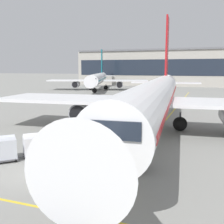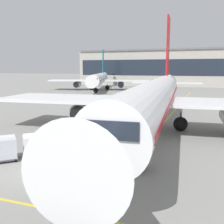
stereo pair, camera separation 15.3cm
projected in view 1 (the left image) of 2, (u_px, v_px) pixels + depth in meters
name	position (u px, v px, depth m)	size (l,w,h in m)	color
ground_plane	(26.00, 176.00, 18.15)	(600.00, 600.00, 0.00)	gray
parked_airplane	(155.00, 97.00, 30.25)	(37.76, 47.46, 16.07)	white
belt_loader	(83.00, 140.00, 23.83)	(4.97, 4.29, 2.92)	gold
baggage_cart_lead	(36.00, 145.00, 21.79)	(2.55, 2.54, 1.91)	#515156
baggage_cart_second	(3.00, 148.00, 20.90)	(2.55, 2.54, 1.91)	#515156
ground_crew_by_loader	(68.00, 150.00, 20.62)	(0.43, 0.44, 1.74)	black
ground_crew_by_carts	(49.00, 146.00, 21.58)	(0.46, 0.43, 1.74)	black
safety_cone_engine_keepout	(98.00, 132.00, 29.33)	(0.60, 0.60, 0.68)	black
apron_guidance_line_lead_in	(155.00, 133.00, 30.01)	(0.20, 110.00, 0.01)	yellow
apron_guidance_line_stop_bar	(83.00, 216.00, 13.19)	(12.00, 0.20, 0.01)	yellow
terminal_building	(193.00, 68.00, 111.64)	(96.52, 19.88, 14.87)	#A8A399
distant_airplane	(98.00, 79.00, 88.87)	(33.21, 41.14, 14.28)	white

